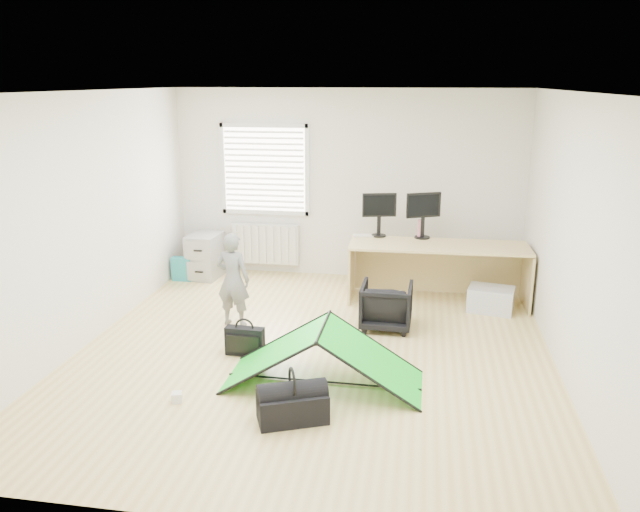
% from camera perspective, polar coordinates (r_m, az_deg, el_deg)
% --- Properties ---
extents(ground, '(5.50, 5.50, 0.00)m').
position_cam_1_polar(ground, '(6.77, -0.56, -8.68)').
color(ground, '#D6BB72').
rests_on(ground, ground).
extents(back_wall, '(5.00, 0.02, 2.70)m').
position_cam_1_polar(back_wall, '(9.00, 2.47, 6.50)').
color(back_wall, silver).
rests_on(back_wall, ground).
extents(window, '(1.20, 0.06, 1.20)m').
position_cam_1_polar(window, '(9.15, -5.09, 7.87)').
color(window, silver).
rests_on(window, back_wall).
extents(radiator, '(1.00, 0.12, 0.60)m').
position_cam_1_polar(radiator, '(9.33, -4.99, 1.14)').
color(radiator, silver).
rests_on(radiator, back_wall).
extents(desk, '(2.29, 0.77, 0.77)m').
position_cam_1_polar(desk, '(8.22, 10.68, -1.58)').
color(desk, tan).
rests_on(desk, ground).
extents(filing_cabinet, '(0.47, 0.59, 0.65)m').
position_cam_1_polar(filing_cabinet, '(9.27, -10.43, 0.03)').
color(filing_cabinet, '#96979B').
rests_on(filing_cabinet, ground).
extents(monitor_left, '(0.46, 0.20, 0.43)m').
position_cam_1_polar(monitor_left, '(8.38, 5.42, 3.24)').
color(monitor_left, black).
rests_on(monitor_left, desk).
extents(monitor_right, '(0.47, 0.29, 0.45)m').
position_cam_1_polar(monitor_right, '(8.36, 9.38, 3.13)').
color(monitor_right, black).
rests_on(monitor_right, desk).
extents(keyboard, '(0.42, 0.21, 0.02)m').
position_cam_1_polar(keyboard, '(8.42, 4.42, 1.88)').
color(keyboard, beige).
rests_on(keyboard, desk).
extents(thermos, '(0.07, 0.07, 0.25)m').
position_cam_1_polar(thermos, '(8.40, 9.11, 2.49)').
color(thermos, '#AE6172').
rests_on(thermos, desk).
extents(office_chair, '(0.59, 0.61, 0.54)m').
position_cam_1_polar(office_chair, '(7.33, 6.09, -4.53)').
color(office_chair, black).
rests_on(office_chair, ground).
extents(person, '(0.44, 0.32, 1.12)m').
position_cam_1_polar(person, '(7.34, -7.96, -2.16)').
color(person, slate).
rests_on(person, ground).
extents(kite, '(1.88, 0.84, 0.58)m').
position_cam_1_polar(kite, '(5.98, 0.29, -9.06)').
color(kite, '#14D526').
rests_on(kite, ground).
extents(storage_crate, '(0.61, 0.48, 0.31)m').
position_cam_1_polar(storage_crate, '(8.12, 15.34, -3.84)').
color(storage_crate, silver).
rests_on(storage_crate, ground).
extents(tote_bag, '(0.29, 0.13, 0.34)m').
position_cam_1_polar(tote_bag, '(9.22, -12.49, -1.16)').
color(tote_bag, teal).
rests_on(tote_bag, ground).
extents(laptop_bag, '(0.42, 0.14, 0.31)m').
position_cam_1_polar(laptop_bag, '(6.67, -6.88, -7.74)').
color(laptop_bag, black).
rests_on(laptop_bag, ground).
extents(white_box, '(0.11, 0.11, 0.09)m').
position_cam_1_polar(white_box, '(5.91, -12.95, -12.48)').
color(white_box, silver).
rests_on(white_box, ground).
extents(duffel_bag, '(0.66, 0.50, 0.26)m').
position_cam_1_polar(duffel_bag, '(5.45, -2.53, -13.63)').
color(duffel_bag, black).
rests_on(duffel_bag, ground).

